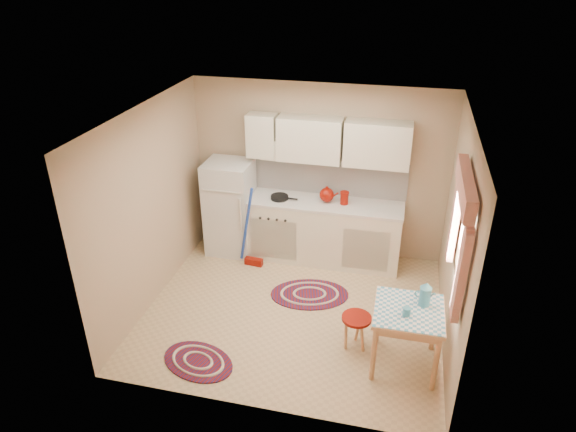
# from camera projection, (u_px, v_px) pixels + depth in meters

# --- Properties ---
(room_shell) EXTENTS (3.64, 3.60, 2.52)m
(room_shell) POSITION_uv_depth(u_px,v_px,m) (312.00, 188.00, 5.91)
(room_shell) COLOR tan
(room_shell) RESTS_ON ground
(fridge) EXTENTS (0.65, 0.60, 1.40)m
(fridge) POSITION_uv_depth(u_px,v_px,m) (230.00, 208.00, 7.48)
(fridge) COLOR silver
(fridge) RESTS_ON ground
(broom) EXTENTS (0.29, 0.15, 1.20)m
(broom) POSITION_uv_depth(u_px,v_px,m) (253.00, 228.00, 7.13)
(broom) COLOR #1B3CA9
(broom) RESTS_ON ground
(base_cabinets) EXTENTS (2.25, 0.60, 0.88)m
(base_cabinets) POSITION_uv_depth(u_px,v_px,m) (321.00, 232.00, 7.36)
(base_cabinets) COLOR silver
(base_cabinets) RESTS_ON ground
(countertop) EXTENTS (2.27, 0.62, 0.04)m
(countertop) POSITION_uv_depth(u_px,v_px,m) (322.00, 203.00, 7.15)
(countertop) COLOR silver
(countertop) RESTS_ON base_cabinets
(frying_pan) EXTENTS (0.27, 0.27, 0.05)m
(frying_pan) POSITION_uv_depth(u_px,v_px,m) (280.00, 197.00, 7.21)
(frying_pan) COLOR black
(frying_pan) RESTS_ON countertop
(red_kettle) EXTENTS (0.27, 0.25, 0.22)m
(red_kettle) POSITION_uv_depth(u_px,v_px,m) (327.00, 195.00, 7.08)
(red_kettle) COLOR maroon
(red_kettle) RESTS_ON countertop
(red_canister) EXTENTS (0.12, 0.12, 0.16)m
(red_canister) POSITION_uv_depth(u_px,v_px,m) (344.00, 199.00, 7.04)
(red_canister) COLOR maroon
(red_canister) RESTS_ON countertop
(table) EXTENTS (0.72, 0.72, 0.72)m
(table) POSITION_uv_depth(u_px,v_px,m) (405.00, 337.00, 5.46)
(table) COLOR #E2A271
(table) RESTS_ON ground
(stool) EXTENTS (0.39, 0.39, 0.42)m
(stool) POSITION_uv_depth(u_px,v_px,m) (356.00, 332.00, 5.77)
(stool) COLOR maroon
(stool) RESTS_ON ground
(coffee_pot) EXTENTS (0.18, 0.16, 0.30)m
(coffee_pot) POSITION_uv_depth(u_px,v_px,m) (425.00, 294.00, 5.30)
(coffee_pot) COLOR teal
(coffee_pot) RESTS_ON table
(mug) EXTENTS (0.08, 0.08, 0.10)m
(mug) POSITION_uv_depth(u_px,v_px,m) (407.00, 312.00, 5.19)
(mug) COLOR teal
(mug) RESTS_ON table
(rug_center) EXTENTS (1.16, 0.90, 0.02)m
(rug_center) POSITION_uv_depth(u_px,v_px,m) (310.00, 294.00, 6.75)
(rug_center) COLOR maroon
(rug_center) RESTS_ON ground
(rug_left) EXTENTS (0.98, 0.80, 0.02)m
(rug_left) POSITION_uv_depth(u_px,v_px,m) (198.00, 361.00, 5.64)
(rug_left) COLOR maroon
(rug_left) RESTS_ON ground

